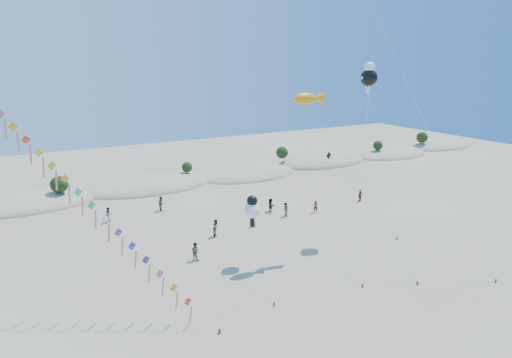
# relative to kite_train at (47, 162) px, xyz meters

# --- Properties ---
(dune_ridge) EXTENTS (145.30, 11.49, 5.57)m
(dune_ridge) POSITION_rel_kite_train_xyz_m (15.21, 27.27, -10.66)
(dune_ridge) COLOR gray
(dune_ridge) RESTS_ON ground
(kite_train) EXTENTS (16.45, 18.37, 20.66)m
(kite_train) POSITION_rel_kite_train_xyz_m (0.00, 0.00, 0.00)
(kite_train) COLOR #3F2D1E
(kite_train) RESTS_ON ground
(fish_kite) EXTENTS (5.66, 10.81, 14.98)m
(fish_kite) POSITION_rel_kite_train_xyz_m (21.30, -1.51, 3.65)
(fish_kite) COLOR #3F2D1E
(fish_kite) RESTS_ON ground
(cartoon_kite_low) EXTENTS (2.91, 8.07, 6.31)m
(cartoon_kite_low) POSITION_rel_kite_train_xyz_m (15.63, -1.44, -5.65)
(cartoon_kite_low) COLOR #3F2D1E
(cartoon_kite_low) RESTS_ON ground
(cartoon_kite_high) EXTENTS (9.49, 10.63, 17.63)m
(cartoon_kite_high) POSITION_rel_kite_train_xyz_m (29.61, -0.12, 5.49)
(cartoon_kite_high) COLOR #3F2D1E
(cartoon_kite_high) RESTS_ON ground
(dark_kite) EXTENTS (3.27, 8.26, 8.06)m
(dark_kite) POSITION_rel_kite_train_xyz_m (28.99, 1.38, -5.40)
(dark_kite) COLOR #3F2D1E
(dark_kite) RESTS_ON ground
(beachgoers) EXTENTS (31.27, 15.82, 1.85)m
(beachgoers) POSITION_rel_kite_train_xyz_m (18.23, 8.83, -9.91)
(beachgoers) COLOR slate
(beachgoers) RESTS_ON ground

